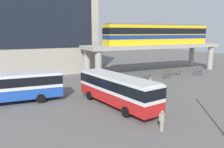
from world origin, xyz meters
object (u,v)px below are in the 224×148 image
object	(u,v)px
bus_main	(117,87)
pedestrian_at_kerb	(162,121)
bicycle_orange	(176,73)
bicycle_green	(147,78)
station_building	(13,24)
pedestrian_walking_across	(150,84)
bicycle_red	(166,76)
bus_secondary	(9,85)
bicycle_blue	(198,73)
train	(158,34)

from	to	relation	value
bus_main	pedestrian_at_kerb	distance (m)	7.09
bus_main	bicycle_orange	bearing A→B (deg)	31.71
bicycle_green	station_building	bearing A→B (deg)	138.94
pedestrian_at_kerb	pedestrian_walking_across	world-z (taller)	pedestrian_walking_across
pedestrian_at_kerb	bicycle_red	bearing A→B (deg)	49.94
bus_secondary	bicycle_green	size ratio (longest dim) A/B	6.50
station_building	pedestrian_walking_across	xyz separation A→B (m)	(15.03, -21.97, -8.26)
bicycle_red	pedestrian_walking_across	world-z (taller)	pedestrian_walking_across
bicycle_green	bicycle_orange	bearing A→B (deg)	9.70
station_building	pedestrian_walking_across	distance (m)	27.88
bicycle_orange	bicycle_blue	size ratio (longest dim) A/B	1.01
bus_secondary	bicycle_red	bearing A→B (deg)	8.21
bicycle_red	bus_secondary	bearing A→B (deg)	-171.79
bus_main	bicycle_blue	world-z (taller)	bus_main
pedestrian_at_kerb	pedestrian_walking_across	size ratio (longest dim) A/B	0.92
bus_secondary	bicycle_green	world-z (taller)	bus_secondary
bus_main	bicycle_red	world-z (taller)	bus_main
pedestrian_at_kerb	pedestrian_walking_across	distance (m)	12.49
bus_secondary	pedestrian_at_kerb	distance (m)	16.52
pedestrian_walking_across	station_building	bearing A→B (deg)	124.37
bicycle_orange	pedestrian_at_kerb	xyz separation A→B (m)	(-16.91, -17.67, 0.41)
bicycle_orange	pedestrian_at_kerb	bearing A→B (deg)	-133.74
station_building	bicycle_red	world-z (taller)	station_building
bicycle_blue	pedestrian_walking_across	bearing A→B (deg)	-159.51
bicycle_orange	bicycle_red	distance (m)	3.50
bus_secondary	pedestrian_walking_across	bearing A→B (deg)	-7.19
bicycle_red	pedestrian_at_kerb	bearing A→B (deg)	-130.06
bus_secondary	bicycle_blue	xyz separation A→B (m)	(30.78, 3.10, -1.63)
bicycle_orange	bicycle_green	distance (m)	7.02
pedestrian_walking_across	bicycle_orange	bearing A→B (deg)	33.72
train	pedestrian_at_kerb	size ratio (longest dim) A/B	13.42
station_building	bus_main	size ratio (longest dim) A/B	2.55
station_building	train	size ratio (longest dim) A/B	1.31
bus_secondary	bicycle_blue	size ratio (longest dim) A/B	6.40
bicycle_green	bicycle_blue	world-z (taller)	same
pedestrian_walking_across	bus_secondary	bearing A→B (deg)	172.81
bicycle_orange	bicycle_green	xyz separation A→B (m)	(-6.92, -1.18, 0.00)
bus_secondary	bicycle_orange	distance (m)	27.75
bicycle_orange	station_building	bearing A→B (deg)	149.53
bus_secondary	bicycle_red	distance (m)	24.36
bicycle_green	bicycle_red	bearing A→B (deg)	-3.16
station_building	train	distance (m)	27.04
bicycle_orange	bicycle_red	xyz separation A→B (m)	(-3.22, -1.39, 0.00)
station_building	bus_main	xyz separation A→B (m)	(8.18, -25.69, -7.11)
bicycle_red	pedestrian_at_kerb	size ratio (longest dim) A/B	1.08
bicycle_blue	pedestrian_at_kerb	world-z (taller)	pedestrian_at_kerb
bus_secondary	bicycle_green	bearing A→B (deg)	10.23
train	pedestrian_walking_across	distance (m)	16.71
station_building	train	bearing A→B (deg)	-22.17
bicycle_green	bicycle_blue	xyz separation A→B (m)	(10.43, -0.58, 0.00)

